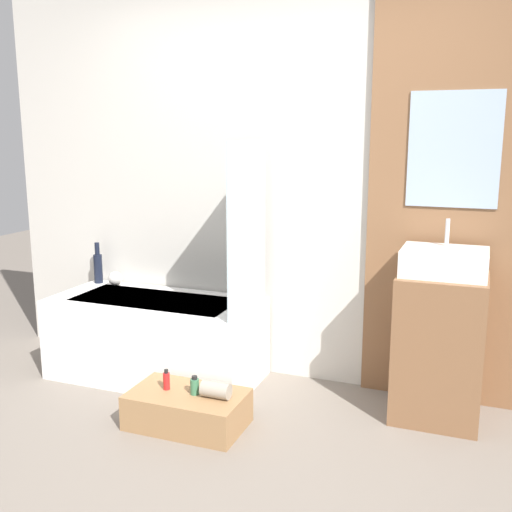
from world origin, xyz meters
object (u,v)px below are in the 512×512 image
bottle_soap_secondary (195,386)px  vase_round_light (115,278)px  sink (444,262)px  vase_tall_dark (98,266)px  bottle_soap_primary (166,380)px  wooden_step_bench (187,409)px  bathtub (156,338)px

bottle_soap_secondary → vase_round_light: bearing=142.8°
sink → vase_tall_dark: bearing=176.0°
bottle_soap_primary → vase_round_light: bearing=137.4°
vase_round_light → vase_tall_dark: bearing=172.9°
vase_tall_dark → bottle_soap_secondary: vase_tall_dark is taller
vase_tall_dark → wooden_step_bench: bearing=-35.1°
wooden_step_bench → vase_tall_dark: (-1.12, 0.79, 0.56)m
bathtub → vase_tall_dark: (-0.61, 0.24, 0.39)m
bathtub → vase_round_light: size_ratio=13.72×
wooden_step_bench → bottle_soap_secondary: 0.15m
wooden_step_bench → bottle_soap_primary: 0.20m
bottle_soap_secondary → vase_tall_dark: bearing=146.0°
bathtub → bottle_soap_primary: bathtub is taller
wooden_step_bench → vase_tall_dark: vase_tall_dark is taller
vase_tall_dark → bottle_soap_primary: (1.00, -0.79, -0.41)m
bathtub → bottle_soap_primary: 0.67m
bathtub → wooden_step_bench: bathtub is taller
bathtub → sink: (1.80, 0.07, 0.64)m
vase_round_light → bathtub: bearing=-26.0°
vase_tall_dark → bottle_soap_secondary: size_ratio=2.82×
bottle_soap_secondary → bathtub: bearing=135.6°
sink → vase_round_light: bearing=176.2°
sink → bottle_soap_secondary: 1.54m
sink → vase_tall_dark: size_ratio=1.53×
vase_round_light → bottle_soap_secondary: vase_round_light is taller
wooden_step_bench → bottle_soap_primary: (-0.13, 0.00, 0.15)m
wooden_step_bench → sink: (1.28, 0.62, 0.82)m
vase_tall_dark → bottle_soap_primary: vase_tall_dark is taller
bottle_soap_secondary → sink: bearing=26.7°
vase_tall_dark → bottle_soap_primary: bearing=-38.5°
wooden_step_bench → vase_tall_dark: size_ratio=2.15×
wooden_step_bench → vase_round_light: bearing=141.4°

